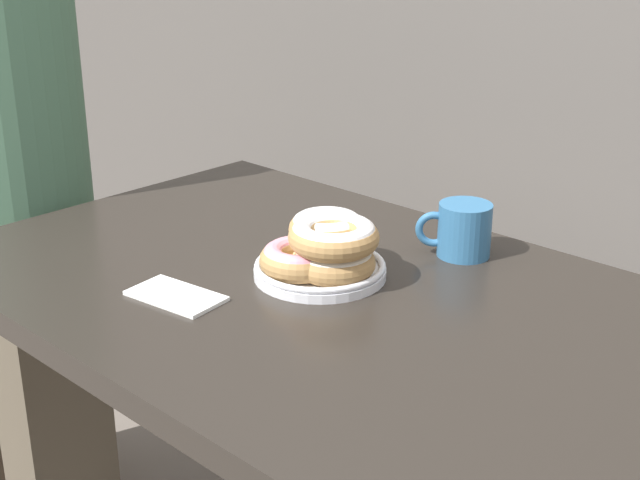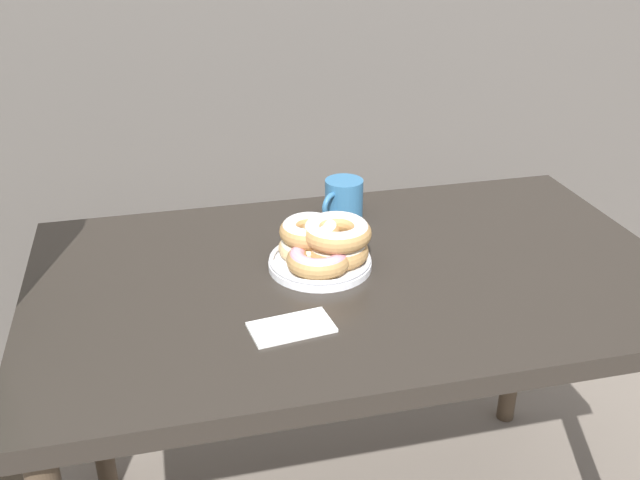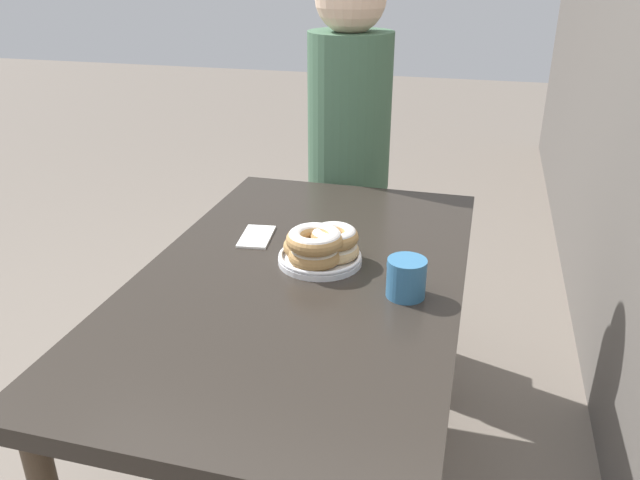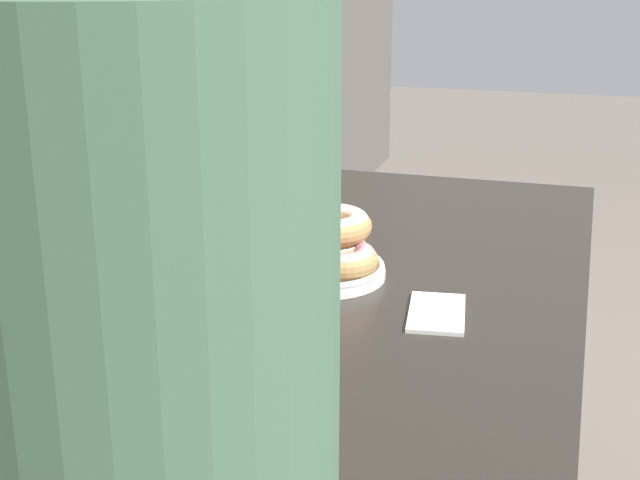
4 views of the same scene
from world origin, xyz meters
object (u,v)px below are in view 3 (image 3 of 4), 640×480
Objects in this scene: dining_table at (302,302)px; donut_plate at (320,247)px; coffee_mug at (406,277)px; napkin at (256,237)px; person_figure at (348,169)px.

donut_plate is (-0.06, 0.03, 0.12)m from dining_table.
dining_table is at bearing -99.50° from coffee_mug.
coffee_mug is at bearing 65.28° from donut_plate.
napkin is at bearing -116.00° from coffee_mug.
person_figure is (-0.81, -0.07, 0.07)m from dining_table.
napkin is (0.65, -0.11, 0.01)m from person_figure.
coffee_mug reaches higher than napkin.
napkin is at bearing -133.49° from dining_table.
coffee_mug is at bearing 20.34° from person_figure.
donut_plate is 2.01× the size of coffee_mug.
dining_table is 0.28m from coffee_mug.
donut_plate is at bearing 153.48° from dining_table.
napkin is at bearing -117.36° from donut_plate.
person_figure is at bearing -175.25° from dining_table.
donut_plate is 1.45× the size of napkin.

